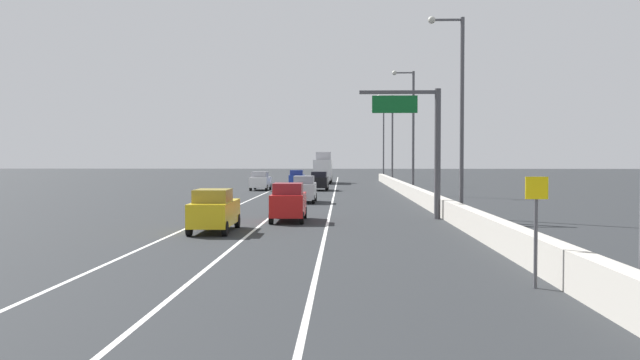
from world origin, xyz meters
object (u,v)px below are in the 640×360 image
object	(u,v)px
car_black_5	(319,181)
car_red_3	(289,202)
lamp_post_right_second	(458,104)
car_yellow_0	(214,210)
box_truck	(323,169)
lamp_post_right_fourth	(391,134)
car_white_2	(261,181)
speed_advisory_sign	(536,223)
car_blue_1	(297,179)
lamp_post_right_third	(411,125)
car_silver_4	(304,189)
overhead_sign_gantry	(425,137)
lamp_post_right_near	(638,17)
lamp_post_right_fifth	(382,139)

from	to	relation	value
car_black_5	car_red_3	bearing A→B (deg)	-90.76
lamp_post_right_second	car_yellow_0	bearing A→B (deg)	-148.04
lamp_post_right_second	box_truck	world-z (taller)	lamp_post_right_second
lamp_post_right_fourth	car_white_2	world-z (taller)	lamp_post_right_fourth
speed_advisory_sign	car_blue_1	distance (m)	64.19
lamp_post_right_third	car_silver_4	size ratio (longest dim) A/B	2.73
car_yellow_0	car_black_5	distance (m)	41.36
overhead_sign_gantry	lamp_post_right_near	distance (m)	23.12
car_red_3	car_black_5	xyz separation A→B (m)	(0.47, 35.79, -0.03)
car_white_2	box_truck	world-z (taller)	box_truck
car_yellow_0	car_silver_4	bearing A→B (deg)	81.75
car_blue_1	car_black_5	size ratio (longest dim) A/B	0.92
lamp_post_right_near	car_yellow_0	distance (m)	21.15
lamp_post_right_fifth	car_white_2	xyz separation A→B (m)	(-15.67, -38.27, -5.66)
car_red_3	car_silver_4	size ratio (longest dim) A/B	1.02
overhead_sign_gantry	lamp_post_right_fifth	xyz separation A→B (m)	(1.94, 72.64, 1.96)
car_black_5	overhead_sign_gantry	bearing A→B (deg)	-78.01
lamp_post_right_second	lamp_post_right_third	xyz separation A→B (m)	(-0.30, 23.90, 0.00)
lamp_post_right_near	lamp_post_right_third	world-z (taller)	same
speed_advisory_sign	car_black_5	world-z (taller)	speed_advisory_sign
lamp_post_right_second	car_red_3	bearing A→B (deg)	-164.98
car_blue_1	car_white_2	world-z (taller)	car_blue_1
car_blue_1	car_silver_4	bearing A→B (deg)	-84.88
lamp_post_right_near	car_blue_1	bearing A→B (deg)	100.57
overhead_sign_gantry	lamp_post_right_near	xyz separation A→B (m)	(1.97, -22.96, 1.96)
lamp_post_right_near	lamp_post_right_fifth	world-z (taller)	same
lamp_post_right_near	overhead_sign_gantry	bearing A→B (deg)	94.90
lamp_post_right_fourth	car_black_5	xyz separation A→B (m)	(-8.84, -14.63, -5.65)
overhead_sign_gantry	speed_advisory_sign	size ratio (longest dim) A/B	2.50
lamp_post_right_second	lamp_post_right_fourth	world-z (taller)	same
speed_advisory_sign	car_black_5	distance (m)	55.12
overhead_sign_gantry	lamp_post_right_third	bearing A→B (deg)	85.93
lamp_post_right_second	car_white_2	xyz separation A→B (m)	(-15.79, 33.42, -5.66)
car_white_2	overhead_sign_gantry	bearing A→B (deg)	-68.22
car_red_3	box_truck	size ratio (longest dim) A/B	0.53
car_blue_1	overhead_sign_gantry	bearing A→B (deg)	-76.46
overhead_sign_gantry	car_black_5	xyz separation A→B (m)	(-7.24, 34.11, -3.70)
speed_advisory_sign	car_white_2	bearing A→B (deg)	104.49
lamp_post_right_third	car_blue_1	xyz separation A→B (m)	(-12.07, 17.96, -5.65)
lamp_post_right_third	car_white_2	bearing A→B (deg)	148.42
car_yellow_0	car_red_3	xyz separation A→B (m)	(3.10, 5.41, 0.04)
lamp_post_right_fifth	car_blue_1	size ratio (longest dim) A/B	2.91
lamp_post_right_near	car_white_2	distance (m)	59.70
lamp_post_right_fifth	car_black_5	size ratio (longest dim) A/B	2.68
car_black_5	car_silver_4	bearing A→B (deg)	-91.43
car_white_2	car_yellow_0	bearing A→B (deg)	-85.98
lamp_post_right_fourth	box_truck	world-z (taller)	lamp_post_right_fourth
lamp_post_right_fifth	car_yellow_0	world-z (taller)	lamp_post_right_fifth
overhead_sign_gantry	car_white_2	world-z (taller)	overhead_sign_gantry
car_blue_1	car_silver_4	xyz separation A→B (m)	(2.57, -28.67, 0.02)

